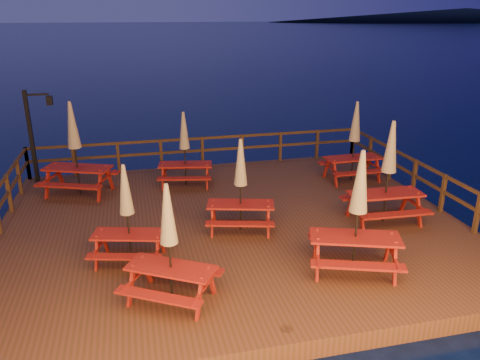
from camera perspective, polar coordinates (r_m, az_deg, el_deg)
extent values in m
plane|color=black|center=(12.72, -1.05, -6.74)|extent=(500.00, 500.00, 0.00)
cube|color=#492E17|center=(12.63, -1.06, -5.92)|extent=(12.00, 10.00, 0.40)
cylinder|color=#362511|center=(17.12, -23.21, -2.30)|extent=(0.24, 0.24, 1.40)
cylinder|color=#362511|center=(16.99, -4.36, -0.83)|extent=(0.24, 0.24, 1.40)
cylinder|color=#362511|center=(18.62, 12.90, 0.60)|extent=(0.24, 0.24, 1.40)
cube|color=#362511|center=(16.69, -4.66, 5.10)|extent=(11.70, 0.06, 0.09)
cube|color=#362511|center=(16.81, -4.62, 3.63)|extent=(11.70, 0.06, 0.09)
cube|color=#362511|center=(16.81, -20.58, 2.20)|extent=(0.10, 0.10, 1.10)
cube|color=#362511|center=(16.82, -4.61, 3.45)|extent=(0.10, 0.10, 1.10)
cube|color=#362511|center=(18.09, 10.23, 4.38)|extent=(0.10, 0.10, 1.10)
cube|color=#362511|center=(16.10, -25.06, 0.82)|extent=(0.10, 0.10, 1.10)
cube|color=#362511|center=(14.47, 22.17, 1.31)|extent=(0.06, 9.70, 0.09)
cube|color=#362511|center=(14.61, 21.95, -0.34)|extent=(0.06, 9.70, 0.09)
cube|color=#362511|center=(14.63, 21.92, -0.54)|extent=(0.10, 0.10, 1.10)
cube|color=#362511|center=(17.75, 14.94, 3.72)|extent=(0.10, 0.10, 1.10)
cube|color=black|center=(16.42, -24.10, 4.78)|extent=(0.12, 0.12, 3.00)
cube|color=black|center=(16.09, -23.55, 9.53)|extent=(0.70, 0.06, 0.06)
cube|color=black|center=(16.07, -22.21, 8.97)|extent=(0.18, 0.18, 0.28)
sphere|color=#FFBF66|center=(16.07, -22.21, 8.97)|extent=(0.14, 0.14, 0.14)
ellipsoid|color=black|center=(305.37, 25.83, 17.69)|extent=(230.40, 86.40, 7.00)
cube|color=maroon|center=(14.97, -19.21, 1.40)|extent=(2.14, 1.46, 0.06)
cube|color=maroon|center=(15.63, -17.99, 1.02)|extent=(1.97, 1.03, 0.06)
cube|color=maroon|center=(14.53, -20.23, -0.67)|extent=(1.97, 1.03, 0.06)
cube|color=maroon|center=(15.79, -21.13, 0.51)|extent=(0.10, 0.13, 0.83)
cube|color=maroon|center=(15.20, -22.43, -0.40)|extent=(0.10, 0.13, 0.83)
cube|color=maroon|center=(15.06, -15.60, 0.22)|extent=(0.10, 0.13, 0.83)
cube|color=maroon|center=(14.43, -16.74, -0.75)|extent=(0.10, 0.13, 0.83)
cylinder|color=black|center=(14.82, -19.45, 3.43)|extent=(0.05, 0.05, 2.77)
cone|color=#998D5F|center=(14.63, -19.80, 6.34)|extent=(0.40, 0.40, 1.38)
sphere|color=black|center=(14.51, -20.09, 8.80)|extent=(0.08, 0.08, 0.08)
cube|color=maroon|center=(15.79, 13.59, 2.64)|extent=(1.85, 0.75, 0.05)
cube|color=maroon|center=(16.39, 12.52, 2.25)|extent=(1.84, 0.33, 0.05)
cube|color=maroon|center=(15.37, 14.54, 0.89)|extent=(1.84, 0.33, 0.05)
cube|color=maroon|center=(15.85, 10.48, 1.50)|extent=(0.06, 0.10, 0.76)
cube|color=maroon|center=(15.28, 11.52, 0.72)|extent=(0.06, 0.10, 0.76)
cube|color=maroon|center=(16.54, 15.28, 1.89)|extent=(0.06, 0.10, 0.76)
cube|color=maroon|center=(16.00, 16.45, 1.16)|extent=(0.06, 0.10, 0.76)
cylinder|color=black|center=(15.65, 13.74, 4.42)|extent=(0.04, 0.04, 2.54)
cone|color=#998D5F|center=(15.48, 13.95, 6.96)|extent=(0.37, 0.37, 1.27)
sphere|color=black|center=(15.37, 14.14, 9.10)|extent=(0.07, 0.07, 0.07)
cube|color=maroon|center=(12.84, 17.35, -1.58)|extent=(1.94, 0.83, 0.05)
cube|color=maroon|center=(13.47, 15.98, -1.87)|extent=(1.92, 0.38, 0.05)
cube|color=maroon|center=(12.44, 18.53, -4.00)|extent=(1.92, 0.38, 0.05)
cube|color=maroon|center=(12.93, 13.32, -2.94)|extent=(0.07, 0.11, 0.80)
cube|color=maroon|center=(12.35, 14.61, -4.17)|extent=(0.07, 0.11, 0.80)
cube|color=maroon|center=(13.64, 19.47, -2.35)|extent=(0.07, 0.11, 0.80)
cube|color=maroon|center=(13.09, 20.96, -3.49)|extent=(0.07, 0.11, 0.80)
cylinder|color=black|center=(12.66, 17.59, 0.66)|extent=(0.05, 0.05, 2.66)
cone|color=#998D5F|center=(12.45, 17.94, 3.89)|extent=(0.38, 0.38, 1.33)
sphere|color=black|center=(12.30, 18.25, 6.65)|extent=(0.07, 0.07, 0.07)
cube|color=maroon|center=(15.00, -6.69, 1.90)|extent=(1.76, 0.96, 0.05)
cube|color=maroon|center=(15.62, -6.50, 1.56)|extent=(1.69, 0.58, 0.05)
cube|color=maroon|center=(14.57, -6.80, 0.18)|extent=(1.69, 0.58, 0.05)
cube|color=maroon|center=(15.47, -9.13, 0.98)|extent=(0.07, 0.10, 0.70)
cube|color=maroon|center=(14.90, -9.39, 0.22)|extent=(0.07, 0.10, 0.70)
cube|color=maroon|center=(15.36, -3.97, 1.06)|extent=(0.07, 0.10, 0.70)
cube|color=maroon|center=(14.78, -4.03, 0.29)|extent=(0.07, 0.10, 0.70)
cylinder|color=black|center=(14.86, -6.76, 3.60)|extent=(0.04, 0.04, 2.32)
cone|color=#998D5F|center=(14.70, -6.86, 6.03)|extent=(0.33, 0.33, 1.16)
sphere|color=black|center=(14.58, -6.95, 8.09)|extent=(0.06, 0.06, 0.06)
cube|color=maroon|center=(11.83, 0.07, -2.98)|extent=(1.79, 1.06, 0.05)
cube|color=maroon|center=(12.45, 0.13, -3.17)|extent=(1.69, 0.68, 0.05)
cube|color=maroon|center=(11.43, 0.00, -5.37)|extent=(1.69, 0.68, 0.05)
cube|color=maroon|center=(12.29, -3.17, -3.89)|extent=(0.08, 0.10, 0.70)
cube|color=maroon|center=(11.73, -3.41, -5.11)|extent=(0.08, 0.10, 0.70)
cube|color=maroon|center=(12.25, 3.39, -3.96)|extent=(0.08, 0.10, 0.70)
cube|color=maroon|center=(11.69, 3.48, -5.18)|extent=(0.08, 0.10, 0.70)
cylinder|color=black|center=(11.65, 0.07, -0.87)|extent=(0.04, 0.04, 2.34)
cone|color=#998D5F|center=(11.44, 0.07, 2.20)|extent=(0.34, 0.34, 1.17)
sphere|color=black|center=(11.28, 0.07, 4.82)|extent=(0.07, 0.07, 0.07)
cube|color=maroon|center=(9.14, -8.44, -10.56)|extent=(1.78, 1.43, 0.05)
cube|color=maroon|center=(9.72, -6.91, -10.41)|extent=(1.58, 1.09, 0.05)
cube|color=maroon|center=(8.87, -9.96, -13.85)|extent=(1.58, 1.09, 0.05)
cube|color=maroon|center=(9.85, -11.31, -10.73)|extent=(0.10, 0.11, 0.70)
cube|color=maroon|center=(9.39, -13.13, -12.50)|extent=(0.10, 0.11, 0.70)
cube|color=maroon|center=(9.32, -3.50, -12.25)|extent=(0.10, 0.11, 0.70)
cube|color=maroon|center=(8.84, -4.97, -14.27)|extent=(0.10, 0.11, 0.70)
cylinder|color=black|center=(8.91, -8.60, -7.96)|extent=(0.04, 0.04, 2.34)
cone|color=#998D5F|center=(8.63, -8.82, -4.11)|extent=(0.34, 0.34, 1.17)
sphere|color=black|center=(8.42, -9.01, -0.73)|extent=(0.07, 0.07, 0.07)
cube|color=maroon|center=(10.26, 13.88, -6.82)|extent=(2.03, 1.32, 0.05)
cube|color=maroon|center=(10.96, 13.33, -6.81)|extent=(1.89, 0.90, 0.05)
cube|color=maroon|center=(9.86, 14.19, -10.10)|extent=(1.89, 0.90, 0.05)
cube|color=maroon|center=(10.66, 9.23, -7.78)|extent=(0.09, 0.12, 0.79)
cube|color=maroon|center=(10.05, 9.43, -9.62)|extent=(0.09, 0.12, 0.79)
cube|color=maroon|center=(10.89, 17.62, -7.91)|extent=(0.09, 0.12, 0.79)
cube|color=maroon|center=(10.29, 18.35, -9.70)|extent=(0.09, 0.12, 0.79)
cylinder|color=black|center=(10.04, 14.13, -4.13)|extent=(0.05, 0.05, 2.63)
cone|color=#998D5F|center=(9.77, 14.48, -0.18)|extent=(0.38, 0.38, 1.32)
sphere|color=black|center=(9.59, 14.80, 3.24)|extent=(0.07, 0.07, 0.07)
cube|color=maroon|center=(10.67, -13.37, -6.45)|extent=(1.70, 1.01, 0.04)
cube|color=maroon|center=(11.24, -12.60, -6.47)|extent=(1.61, 0.65, 0.04)
cube|color=maroon|center=(10.33, -13.98, -9.08)|extent=(1.61, 0.65, 0.04)
cube|color=maroon|center=(11.25, -16.17, -7.18)|extent=(0.07, 0.10, 0.67)
cube|color=maroon|center=(10.76, -17.08, -8.58)|extent=(0.07, 0.10, 0.67)
cube|color=maroon|center=(10.92, -9.45, -7.45)|extent=(0.07, 0.10, 0.67)
cube|color=maroon|center=(10.42, -10.04, -8.93)|extent=(0.07, 0.10, 0.67)
cylinder|color=black|center=(10.48, -13.56, -4.28)|extent=(0.04, 0.04, 2.22)
cone|color=#998D5F|center=(10.25, -13.84, -1.11)|extent=(0.32, 0.32, 1.11)
sphere|color=black|center=(10.08, -14.08, 1.62)|extent=(0.06, 0.06, 0.06)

